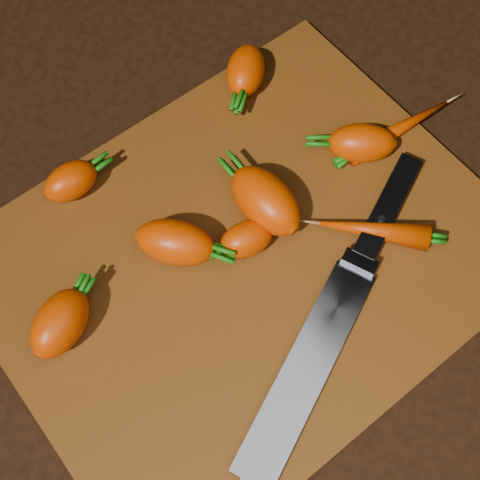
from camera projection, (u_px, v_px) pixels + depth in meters
ground at (246, 262)px, 0.69m from camera, size 2.00×2.00×0.01m
cutting_board at (246, 257)px, 0.68m from camera, size 0.50×0.40×0.01m
carrot_0 at (60, 323)px, 0.62m from camera, size 0.08×0.07×0.05m
carrot_1 at (246, 239)px, 0.66m from camera, size 0.06×0.05×0.04m
carrot_2 at (175, 243)px, 0.65m from camera, size 0.08×0.09×0.05m
carrot_3 at (265, 201)px, 0.67m from camera, size 0.05×0.09×0.05m
carrot_4 at (246, 71)px, 0.75m from camera, size 0.08×0.08×0.04m
carrot_5 at (71, 181)px, 0.69m from camera, size 0.06×0.04×0.04m
carrot_6 at (362, 143)px, 0.70m from camera, size 0.08×0.08×0.04m
carrot_7 at (399, 129)px, 0.72m from camera, size 0.13×0.04×0.02m
carrot_8 at (374, 231)px, 0.67m from camera, size 0.09×0.10×0.03m
knife at (317, 348)px, 0.62m from camera, size 0.35×0.18×0.02m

